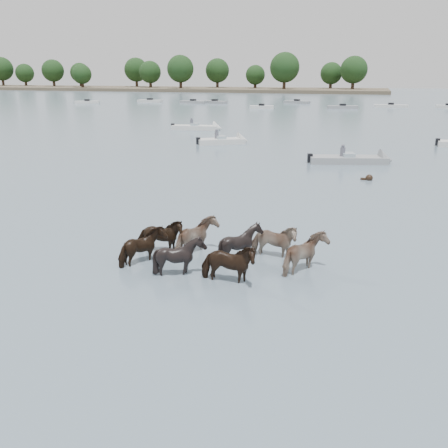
# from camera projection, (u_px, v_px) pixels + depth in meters

# --- Properties ---
(ground) EXTENTS (400.00, 400.00, 0.00)m
(ground) POSITION_uv_depth(u_px,v_px,m) (233.00, 256.00, 16.86)
(ground) COLOR slate
(ground) RESTS_ON ground
(shoreline) EXTENTS (160.00, 30.00, 1.00)m
(shoreline) POSITION_uv_depth(u_px,v_px,m) (156.00, 89.00, 172.73)
(shoreline) COLOR #4C4233
(shoreline) RESTS_ON ground
(pony_herd) EXTENTS (6.87, 3.55, 1.52)m
(pony_herd) POSITION_uv_depth(u_px,v_px,m) (217.00, 249.00, 16.02)
(pony_herd) COLOR black
(pony_herd) RESTS_ON ground
(swimming_pony) EXTENTS (0.72, 0.44, 0.44)m
(swimming_pony) POSITION_uv_depth(u_px,v_px,m) (368.00, 178.00, 28.74)
(swimming_pony) COLOR black
(swimming_pony) RESTS_ON ground
(motorboat_a) EXTENTS (4.79, 3.69, 1.92)m
(motorboat_a) POSITION_uv_depth(u_px,v_px,m) (229.00, 141.00, 43.38)
(motorboat_a) COLOR silver
(motorboat_a) RESTS_ON ground
(motorboat_b) EXTENTS (6.07, 2.98, 1.92)m
(motorboat_b) POSITION_uv_depth(u_px,v_px,m) (359.00, 160.00, 34.08)
(motorboat_b) COLOR gray
(motorboat_b) RESTS_ON ground
(motorboat_f) EXTENTS (5.88, 2.22, 1.92)m
(motorboat_f) POSITION_uv_depth(u_px,v_px,m) (202.00, 128.00, 53.83)
(motorboat_f) COLOR silver
(motorboat_f) RESTS_ON ground
(distant_flotilla) EXTENTS (106.20, 27.40, 0.93)m
(distant_flotilla) POSITION_uv_depth(u_px,v_px,m) (340.00, 106.00, 88.52)
(distant_flotilla) COLOR silver
(distant_flotilla) RESTS_ON ground
(treeline) EXTENTS (148.26, 22.84, 12.41)m
(treeline) POSITION_uv_depth(u_px,v_px,m) (158.00, 71.00, 172.89)
(treeline) COLOR #382619
(treeline) RESTS_ON ground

